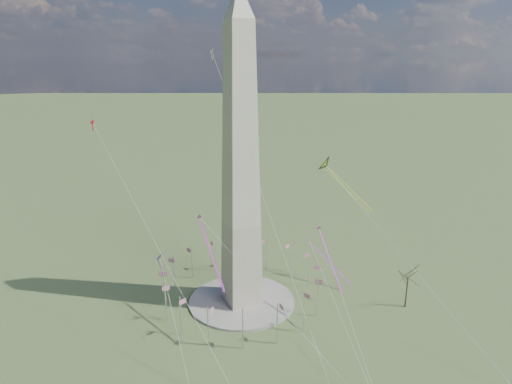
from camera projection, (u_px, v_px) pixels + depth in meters
name	position (u px, v px, depth m)	size (l,w,h in m)	color
ground	(242.00, 302.00, 155.86)	(2000.00, 2000.00, 0.00)	#475E2F
plaza	(242.00, 301.00, 155.74)	(36.00, 36.00, 0.80)	#A29A94
washington_monument	(240.00, 165.00, 141.99)	(15.56, 15.56, 100.00)	beige
flagpole_ring	(242.00, 283.00, 153.75)	(54.40, 54.40, 13.00)	white
tree_near	(408.00, 276.00, 149.51)	(9.16, 9.16, 16.04)	#4A372D
kite_delta_black	(327.00, 167.00, 168.83)	(14.58, 21.65, 18.09)	black
kite_diamond_purple	(160.00, 259.00, 147.40)	(2.28, 2.87, 8.37)	navy
kite_streamer_left	(327.00, 250.00, 144.14)	(5.05, 20.34, 14.07)	#FF2928
kite_streamer_mid	(207.00, 242.00, 137.38)	(2.16, 22.98, 15.78)	#FF2928
kite_streamer_right	(324.00, 256.00, 167.16)	(9.14, 17.83, 13.14)	#FF2928
kite_small_red	(92.00, 123.00, 151.80)	(1.51, 1.31, 3.86)	red
kite_small_white	(212.00, 52.00, 170.31)	(1.32, 1.94, 4.10)	white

